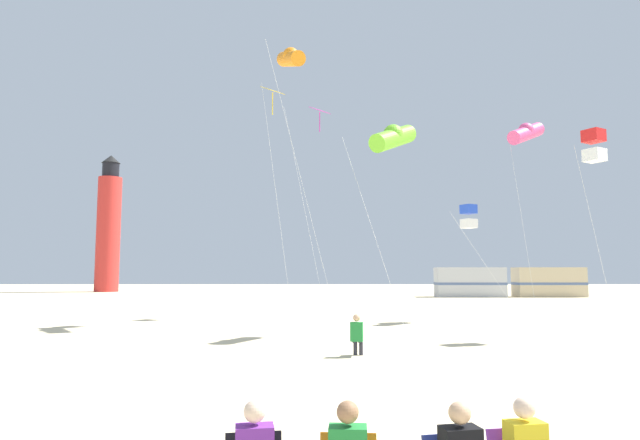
% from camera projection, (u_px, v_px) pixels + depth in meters
% --- Properties ---
extents(kite_flyer_standing, '(0.40, 0.54, 1.16)m').
position_uv_depth(kite_flyer_standing, '(357.00, 334.00, 14.83)').
color(kite_flyer_standing, '#238438').
rests_on(kite_flyer_standing, ground).
extents(kite_tube_rainbow, '(2.40, 2.08, 9.91)m').
position_uv_depth(kite_tube_rainbow, '(526.00, 133.00, 26.65)').
color(kite_tube_rainbow, silver).
rests_on(kite_tube_rainbow, ground).
extents(kite_box_scarlet, '(1.19, 1.19, 7.35)m').
position_uv_depth(kite_box_scarlet, '(594.00, 146.00, 19.05)').
color(kite_box_scarlet, silver).
rests_on(kite_box_scarlet, ground).
extents(kite_diamond_magenta, '(2.51, 2.51, 11.28)m').
position_uv_depth(kite_diamond_magenta, '(319.00, 119.00, 29.02)').
color(kite_diamond_magenta, silver).
rests_on(kite_diamond_magenta, ground).
extents(kite_tube_orange, '(3.13, 3.44, 12.93)m').
position_uv_depth(kite_tube_orange, '(291.00, 58.00, 24.95)').
color(kite_tube_orange, silver).
rests_on(kite_tube_orange, ground).
extents(kite_box_blue, '(3.44, 2.43, 5.58)m').
position_uv_depth(kite_box_blue, '(469.00, 217.00, 25.95)').
color(kite_box_blue, silver).
rests_on(kite_box_blue, ground).
extents(kite_diamond_gold, '(1.67, 1.67, 11.25)m').
position_uv_depth(kite_diamond_gold, '(273.00, 100.00, 25.82)').
color(kite_diamond_gold, silver).
rests_on(kite_diamond_gold, ground).
extents(kite_tube_lime, '(3.01, 3.12, 8.09)m').
position_uv_depth(kite_tube_lime, '(393.00, 137.00, 20.28)').
color(kite_tube_lime, silver).
rests_on(kite_tube_lime, ground).
extents(lighthouse_distant, '(2.80, 2.80, 16.80)m').
position_uv_depth(lighthouse_distant, '(109.00, 227.00, 65.77)').
color(lighthouse_distant, red).
rests_on(lighthouse_distant, ground).
extents(rv_van_silver, '(6.50, 2.52, 2.80)m').
position_uv_depth(rv_van_silver, '(470.00, 282.00, 51.19)').
color(rv_van_silver, '#B7BABF').
rests_on(rv_van_silver, ground).
extents(rv_van_tan, '(6.45, 2.36, 2.80)m').
position_uv_depth(rv_van_tan, '(549.00, 282.00, 51.30)').
color(rv_van_tan, '#C6B28C').
rests_on(rv_van_tan, ground).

